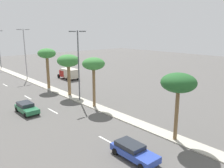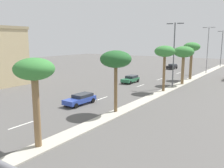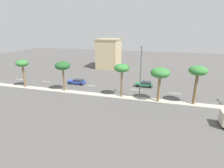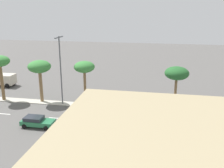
{
  "view_description": "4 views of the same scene",
  "coord_description": "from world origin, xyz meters",
  "px_view_note": "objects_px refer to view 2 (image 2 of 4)",
  "views": [
    {
      "loc": [
        -19.59,
        9.68,
        11.11
      ],
      "look_at": [
        1.41,
        33.46,
        3.6
      ],
      "focal_mm": 36.98,
      "sensor_mm": 36.0,
      "label": 1
    },
    {
      "loc": [
        14.3,
        -0.73,
        8.18
      ],
      "look_at": [
        -3.86,
        26.22,
        2.27
      ],
      "focal_mm": 39.03,
      "sensor_mm": 36.0,
      "label": 2
    },
    {
      "loc": [
        34.83,
        43.24,
        14.4
      ],
      "look_at": [
        -3.62,
        32.5,
        1.62
      ],
      "focal_mm": 28.4,
      "sensor_mm": 36.0,
      "label": 3
    },
    {
      "loc": [
        -36.96,
        24.23,
        14.98
      ],
      "look_at": [
        1.2,
        31.5,
        3.49
      ],
      "focal_mm": 40.84,
      "sensor_mm": 36.0,
      "label": 4
    }
  ],
  "objects_px": {
    "street_lamp_right": "(208,47)",
    "sedan_green_inboard": "(131,79)",
    "palm_tree_inboard": "(116,60)",
    "palm_tree_front": "(184,53)",
    "street_lamp_left": "(174,50)",
    "sedan_black_trailing": "(172,66)",
    "palm_tree_center": "(192,48)",
    "palm_tree_right": "(34,73)",
    "street_lamp_front": "(222,46)",
    "sedan_blue_center": "(80,99)",
    "palm_tree_left": "(165,52)"
  },
  "relations": [
    {
      "from": "palm_tree_front",
      "to": "street_lamp_front",
      "type": "xyz_separation_m",
      "value": [
        -0.21,
        37.37,
        0.5
      ]
    },
    {
      "from": "palm_tree_center",
      "to": "palm_tree_right",
      "type": "bearing_deg",
      "value": -90.06
    },
    {
      "from": "palm_tree_center",
      "to": "street_lamp_right",
      "type": "height_order",
      "value": "street_lamp_right"
    },
    {
      "from": "palm_tree_front",
      "to": "street_lamp_left",
      "type": "relative_size",
      "value": 0.64
    },
    {
      "from": "palm_tree_center",
      "to": "sedan_green_inboard",
      "type": "bearing_deg",
      "value": -129.24
    },
    {
      "from": "palm_tree_front",
      "to": "sedan_blue_center",
      "type": "distance_m",
      "value": 22.61
    },
    {
      "from": "palm_tree_left",
      "to": "sedan_blue_center",
      "type": "relative_size",
      "value": 1.55
    },
    {
      "from": "palm_tree_front",
      "to": "palm_tree_left",
      "type": "bearing_deg",
      "value": -93.86
    },
    {
      "from": "palm_tree_inboard",
      "to": "street_lamp_front",
      "type": "relative_size",
      "value": 0.64
    },
    {
      "from": "palm_tree_inboard",
      "to": "sedan_blue_center",
      "type": "height_order",
      "value": "palm_tree_inboard"
    },
    {
      "from": "palm_tree_inboard",
      "to": "palm_tree_front",
      "type": "distance_m",
      "value": 21.57
    },
    {
      "from": "street_lamp_right",
      "to": "sedan_blue_center",
      "type": "bearing_deg",
      "value": -99.02
    },
    {
      "from": "sedan_black_trailing",
      "to": "sedan_green_inboard",
      "type": "distance_m",
      "value": 26.3
    },
    {
      "from": "street_lamp_right",
      "to": "palm_tree_left",
      "type": "bearing_deg",
      "value": -90.99
    },
    {
      "from": "palm_tree_center",
      "to": "street_lamp_right",
      "type": "relative_size",
      "value": 0.68
    },
    {
      "from": "street_lamp_left",
      "to": "sedan_black_trailing",
      "type": "xyz_separation_m",
      "value": [
        -9.88,
        26.52,
        -5.66
      ]
    },
    {
      "from": "palm_tree_center",
      "to": "street_lamp_right",
      "type": "bearing_deg",
      "value": 87.81
    },
    {
      "from": "palm_tree_inboard",
      "to": "street_lamp_right",
      "type": "relative_size",
      "value": 0.62
    },
    {
      "from": "palm_tree_right",
      "to": "sedan_green_inboard",
      "type": "xyz_separation_m",
      "value": [
        -8.36,
        29.02,
        -5.05
      ]
    },
    {
      "from": "street_lamp_right",
      "to": "street_lamp_front",
      "type": "distance_m",
      "value": 18.86
    },
    {
      "from": "palm_tree_right",
      "to": "sedan_blue_center",
      "type": "relative_size",
      "value": 1.47
    },
    {
      "from": "palm_tree_right",
      "to": "sedan_green_inboard",
      "type": "relative_size",
      "value": 1.58
    },
    {
      "from": "street_lamp_front",
      "to": "palm_tree_inboard",
      "type": "bearing_deg",
      "value": -90.42
    },
    {
      "from": "palm_tree_right",
      "to": "palm_tree_inboard",
      "type": "relative_size",
      "value": 0.98
    },
    {
      "from": "street_lamp_left",
      "to": "sedan_blue_center",
      "type": "height_order",
      "value": "street_lamp_left"
    },
    {
      "from": "palm_tree_right",
      "to": "street_lamp_front",
      "type": "distance_m",
      "value": 69.94
    },
    {
      "from": "palm_tree_left",
      "to": "sedan_green_inboard",
      "type": "bearing_deg",
      "value": 153.65
    },
    {
      "from": "palm_tree_center",
      "to": "sedan_black_trailing",
      "type": "distance_m",
      "value": 19.61
    },
    {
      "from": "palm_tree_right",
      "to": "palm_tree_center",
      "type": "relative_size",
      "value": 0.9
    },
    {
      "from": "street_lamp_right",
      "to": "sedan_green_inboard",
      "type": "height_order",
      "value": "street_lamp_right"
    },
    {
      "from": "palm_tree_front",
      "to": "sedan_green_inboard",
      "type": "xyz_separation_m",
      "value": [
        -8.92,
        -3.56,
        -5.13
      ]
    },
    {
      "from": "palm_tree_left",
      "to": "palm_tree_center",
      "type": "relative_size",
      "value": 0.95
    },
    {
      "from": "palm_tree_center",
      "to": "sedan_black_trailing",
      "type": "xyz_separation_m",
      "value": [
        -9.83,
        15.97,
        -5.74
      ]
    },
    {
      "from": "palm_tree_center",
      "to": "street_lamp_front",
      "type": "relative_size",
      "value": 0.7
    },
    {
      "from": "sedan_black_trailing",
      "to": "sedan_blue_center",
      "type": "bearing_deg",
      "value": -84.78
    },
    {
      "from": "sedan_green_inboard",
      "to": "palm_tree_front",
      "type": "bearing_deg",
      "value": 21.75
    },
    {
      "from": "palm_tree_inboard",
      "to": "sedan_blue_center",
      "type": "xyz_separation_m",
      "value": [
        -5.72,
        0.48,
        -5.27
      ]
    },
    {
      "from": "palm_tree_center",
      "to": "sedan_blue_center",
      "type": "bearing_deg",
      "value": -101.84
    },
    {
      "from": "street_lamp_left",
      "to": "sedan_black_trailing",
      "type": "bearing_deg",
      "value": 110.44
    },
    {
      "from": "palm_tree_right",
      "to": "street_lamp_front",
      "type": "xyz_separation_m",
      "value": [
        0.35,
        69.94,
        0.58
      ]
    },
    {
      "from": "palm_tree_inboard",
      "to": "palm_tree_front",
      "type": "xyz_separation_m",
      "value": [
        0.64,
        21.56,
        -0.11
      ]
    },
    {
      "from": "palm_tree_front",
      "to": "street_lamp_front",
      "type": "height_order",
      "value": "street_lamp_front"
    },
    {
      "from": "palm_tree_right",
      "to": "sedan_blue_center",
      "type": "xyz_separation_m",
      "value": [
        -5.79,
        11.49,
        -5.07
      ]
    },
    {
      "from": "palm_tree_left",
      "to": "sedan_blue_center",
      "type": "bearing_deg",
      "value": -113.57
    },
    {
      "from": "street_lamp_front",
      "to": "sedan_blue_center",
      "type": "bearing_deg",
      "value": -96.0
    },
    {
      "from": "sedan_blue_center",
      "to": "palm_tree_right",
      "type": "bearing_deg",
      "value": -63.26
    },
    {
      "from": "palm_tree_left",
      "to": "palm_tree_front",
      "type": "relative_size",
      "value": 1.04
    },
    {
      "from": "sedan_green_inboard",
      "to": "palm_tree_inboard",
      "type": "bearing_deg",
      "value": -65.29
    },
    {
      "from": "palm_tree_right",
      "to": "palm_tree_left",
      "type": "xyz_separation_m",
      "value": [
        0.04,
        24.86,
        0.45
      ]
    },
    {
      "from": "palm_tree_left",
      "to": "street_lamp_right",
      "type": "bearing_deg",
      "value": 89.01
    }
  ]
}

